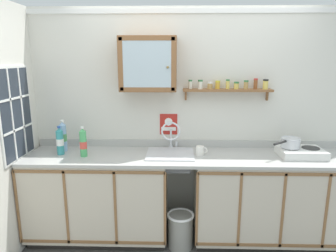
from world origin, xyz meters
TOP-DOWN VIEW (x-y plane):
  - back_wall at (0.00, 0.68)m, footprint 3.96×0.07m
  - lower_cabinet_run at (-0.95, 0.35)m, footprint 1.44×0.62m
  - lower_cabinet_run_right at (0.86, 0.35)m, footprint 1.63×0.62m
  - countertop at (0.00, 0.35)m, footprint 3.32×0.64m
  - backsplash at (0.00, 0.65)m, footprint 3.32×0.02m
  - sink at (-0.20, 0.40)m, footprint 0.48×0.48m
  - hot_plate_stove at (1.10, 0.35)m, footprint 0.43×0.32m
  - saucepan at (1.00, 0.37)m, footprint 0.32×0.28m
  - bottle_soda_green_0 at (-1.06, 0.29)m, footprint 0.07×0.07m
  - bottle_detergent_teal_1 at (-1.32, 0.35)m, footprint 0.07×0.07m
  - bottle_water_blue_2 at (-1.33, 0.47)m, footprint 0.08×0.08m
  - mug at (0.10, 0.36)m, footprint 0.12×0.08m
  - wall_cabinet at (-0.43, 0.53)m, footprint 0.57×0.27m
  - spice_shelf at (0.39, 0.59)m, footprint 0.92×0.14m
  - warning_sign at (-0.23, 0.65)m, footprint 0.19×0.01m
  - window at (-1.68, 0.23)m, footprint 0.03×0.57m
  - trash_bin at (-0.09, 0.18)m, footprint 0.27×0.27m

SIDE VIEW (x-z plane):
  - trash_bin at x=-0.09m, z-range 0.01..0.38m
  - lower_cabinet_run at x=-0.95m, z-range 0.00..0.90m
  - lower_cabinet_run_right at x=0.86m, z-range 0.00..0.90m
  - sink at x=-0.20m, z-range 0.69..1.13m
  - countertop at x=0.00m, z-range 0.90..0.93m
  - backsplash at x=0.00m, z-range 0.93..1.01m
  - hot_plate_stove at x=1.10m, z-range 0.93..1.01m
  - mug at x=0.10m, z-range 0.93..1.02m
  - bottle_detergent_teal_1 at x=-1.32m, z-range 0.92..1.21m
  - saucepan at x=1.00m, z-range 1.02..1.12m
  - bottle_soda_green_0 at x=-1.06m, z-range 0.91..1.22m
  - bottle_water_blue_2 at x=-1.33m, z-range 0.92..1.25m
  - warning_sign at x=-0.23m, z-range 1.07..1.29m
  - back_wall at x=0.00m, z-range 0.01..2.41m
  - window at x=-1.68m, z-range 0.92..1.82m
  - spice_shelf at x=0.39m, z-range 1.47..1.70m
  - wall_cabinet at x=-0.43m, z-range 1.56..2.10m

